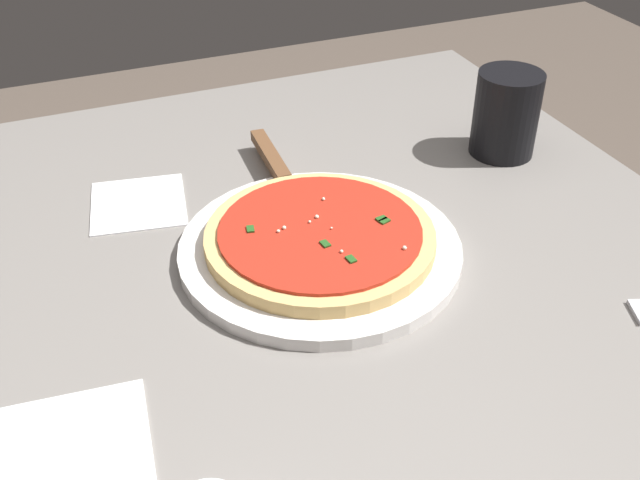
% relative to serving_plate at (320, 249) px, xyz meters
% --- Properties ---
extents(restaurant_table, '(1.05, 0.91, 0.75)m').
position_rel_serving_plate_xyz_m(restaurant_table, '(0.05, -0.01, -0.14)').
color(restaurant_table, black).
rests_on(restaurant_table, ground_plane).
extents(serving_plate, '(0.31, 0.31, 0.01)m').
position_rel_serving_plate_xyz_m(serving_plate, '(0.00, 0.00, 0.00)').
color(serving_plate, white).
rests_on(serving_plate, restaurant_table).
extents(pizza, '(0.25, 0.25, 0.02)m').
position_rel_serving_plate_xyz_m(pizza, '(0.00, 0.00, 0.02)').
color(pizza, '#DBB26B').
rests_on(pizza, serving_plate).
extents(pizza_server, '(0.22, 0.07, 0.01)m').
position_rel_serving_plate_xyz_m(pizza_server, '(-0.16, 0.01, 0.01)').
color(pizza_server, silver).
rests_on(pizza_server, serving_plate).
extents(cup_tall_drink, '(0.09, 0.09, 0.11)m').
position_rel_serving_plate_xyz_m(cup_tall_drink, '(-0.12, 0.32, 0.05)').
color(cup_tall_drink, black).
rests_on(cup_tall_drink, restaurant_table).
extents(napkin_folded_right, '(0.14, 0.13, 0.00)m').
position_rel_serving_plate_xyz_m(napkin_folded_right, '(-0.18, -0.17, -0.01)').
color(napkin_folded_right, white).
rests_on(napkin_folded_right, restaurant_table).
extents(napkin_loose_left, '(0.17, 0.14, 0.00)m').
position_rel_serving_plate_xyz_m(napkin_loose_left, '(0.18, -0.29, -0.01)').
color(napkin_loose_left, white).
rests_on(napkin_loose_left, restaurant_table).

